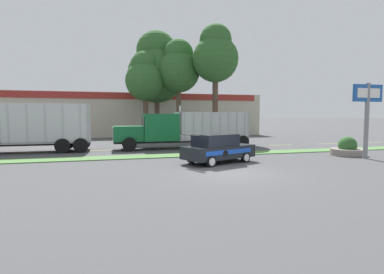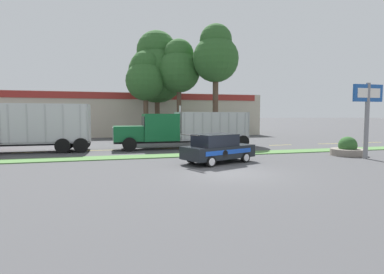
{
  "view_description": "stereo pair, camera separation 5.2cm",
  "coord_description": "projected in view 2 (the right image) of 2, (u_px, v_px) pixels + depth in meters",
  "views": [
    {
      "loc": [
        -5.7,
        -13.5,
        2.81
      ],
      "look_at": [
        -0.03,
        7.38,
        1.25
      ],
      "focal_mm": 28.0,
      "sensor_mm": 36.0,
      "label": 1
    },
    {
      "loc": [
        -5.65,
        -13.51,
        2.81
      ],
      "look_at": [
        -0.03,
        7.38,
        1.25
      ],
      "focal_mm": 28.0,
      "sensor_mm": 36.0,
      "label": 2
    }
  ],
  "objects": [
    {
      "name": "centre_line_4",
      "position": [
        169.0,
        148.0,
        25.65
      ],
      "size": [
        2.4,
        0.14,
        0.01
      ],
      "primitive_type": "cube",
      "color": "yellow",
      "rests_on": "ground_plane"
    },
    {
      "name": "tree_behind_left",
      "position": [
        216.0,
        55.0,
        32.48
      ],
      "size": [
        5.0,
        5.0,
        12.69
      ],
      "color": "brown",
      "rests_on": "ground_plane"
    },
    {
      "name": "tree_behind_far_right",
      "position": [
        179.0,
        67.0,
        34.17
      ],
      "size": [
        4.85,
        4.85,
        11.49
      ],
      "color": "brown",
      "rests_on": "ground_plane"
    },
    {
      "name": "grass_verge",
      "position": [
        195.0,
        155.0,
        21.18
      ],
      "size": [
        120.0,
        1.8,
        0.06
      ],
      "primitive_type": "cube",
      "color": "#517F42",
      "rests_on": "ground_plane"
    },
    {
      "name": "rally_car",
      "position": [
        217.0,
        148.0,
        17.72
      ],
      "size": [
        4.76,
        3.35,
        1.75
      ],
      "color": "black",
      "rests_on": "ground_plane"
    },
    {
      "name": "stone_planter",
      "position": [
        348.0,
        149.0,
        21.04
      ],
      "size": [
        2.26,
        2.26,
        1.34
      ],
      "color": "gray",
      "rests_on": "ground_plane"
    },
    {
      "name": "centre_line_8",
      "position": [
        372.0,
        142.0,
        31.25
      ],
      "size": [
        2.4,
        0.14,
        0.01
      ],
      "primitive_type": "cube",
      "color": "yellow",
      "rests_on": "ground_plane"
    },
    {
      "name": "store_building_backdrop",
      "position": [
        127.0,
        115.0,
        44.29
      ],
      "size": [
        37.12,
        12.1,
        5.77
      ],
      "color": "#BCB29E",
      "rests_on": "ground_plane"
    },
    {
      "name": "centre_line_5",
      "position": [
        227.0,
        147.0,
        27.05
      ],
      "size": [
        2.4,
        0.14,
        0.01
      ],
      "primitive_type": "cube",
      "color": "yellow",
      "rests_on": "ground_plane"
    },
    {
      "name": "tree_behind_centre",
      "position": [
        157.0,
        69.0,
        36.39
      ],
      "size": [
        6.95,
        6.95,
        13.04
      ],
      "color": "brown",
      "rests_on": "ground_plane"
    },
    {
      "name": "centre_line_2",
      "position": [
        29.0,
        152.0,
        22.85
      ],
      "size": [
        2.4,
        0.14,
        0.01
      ],
      "primitive_type": "cube",
      "color": "yellow",
      "rests_on": "ground_plane"
    },
    {
      "name": "centre_line_3",
      "position": [
        103.0,
        150.0,
        24.25
      ],
      "size": [
        2.4,
        0.14,
        0.01
      ],
      "primitive_type": "cube",
      "color": "yellow",
      "rests_on": "ground_plane"
    },
    {
      "name": "ground_plane",
      "position": [
        232.0,
        173.0,
        14.68
      ],
      "size": [
        600.0,
        600.0,
        0.0
      ],
      "primitive_type": "plane",
      "color": "#474749"
    },
    {
      "name": "centre_line_7",
      "position": [
        328.0,
        144.0,
        29.85
      ],
      "size": [
        2.4,
        0.14,
        0.01
      ],
      "primitive_type": "cube",
      "color": "yellow",
      "rests_on": "ground_plane"
    },
    {
      "name": "tree_behind_right",
      "position": [
        146.0,
        77.0,
        34.0
      ],
      "size": [
        4.5,
        4.5,
        10.11
      ],
      "color": "brown",
      "rests_on": "ground_plane"
    },
    {
      "name": "centre_line_6",
      "position": [
        280.0,
        145.0,
        28.45
      ],
      "size": [
        2.4,
        0.14,
        0.01
      ],
      "primitive_type": "cube",
      "color": "yellow",
      "rests_on": "ground_plane"
    },
    {
      "name": "store_sign_post",
      "position": [
        367.0,
        107.0,
        19.29
      ],
      "size": [
        2.21,
        0.28,
        4.9
      ],
      "color": "gray",
      "rests_on": "ground_plane"
    },
    {
      "name": "dump_truck_mid",
      "position": [
        172.0,
        131.0,
        25.39
      ],
      "size": [
        11.46,
        2.76,
        3.63
      ],
      "color": "black",
      "rests_on": "ground_plane"
    }
  ]
}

